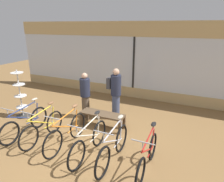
% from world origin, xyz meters
% --- Properties ---
extents(ground_plane, '(24.00, 24.00, 0.00)m').
position_xyz_m(ground_plane, '(0.00, 0.00, 0.00)').
color(ground_plane, olive).
extents(shop_back_wall, '(12.00, 0.08, 3.20)m').
position_xyz_m(shop_back_wall, '(0.00, 4.20, 1.64)').
color(shop_back_wall, tan).
rests_on(shop_back_wall, ground_plane).
extents(bicycle_far_left, '(0.46, 1.73, 1.02)m').
position_xyz_m(bicycle_far_left, '(-1.76, -0.13, 0.37)').
color(bicycle_far_left, black).
rests_on(bicycle_far_left, ground_plane).
extents(bicycle_left, '(0.46, 1.65, 1.02)m').
position_xyz_m(bicycle_left, '(-1.11, -0.13, 0.38)').
color(bicycle_left, black).
rests_on(bicycle_left, ground_plane).
extents(bicycle_center_left, '(0.46, 1.76, 1.04)m').
position_xyz_m(bicycle_center_left, '(-0.35, -0.09, 0.40)').
color(bicycle_center_left, black).
rests_on(bicycle_center_left, ground_plane).
extents(bicycle_center_right, '(0.46, 1.74, 1.03)m').
position_xyz_m(bicycle_center_right, '(0.40, -0.20, 0.39)').
color(bicycle_center_right, black).
rests_on(bicycle_center_right, ground_plane).
extents(bicycle_right, '(0.46, 1.73, 1.03)m').
position_xyz_m(bicycle_right, '(1.03, -0.18, 0.39)').
color(bicycle_right, black).
rests_on(bicycle_right, ground_plane).
extents(bicycle_far_right, '(0.46, 1.65, 1.01)m').
position_xyz_m(bicycle_far_right, '(1.82, -0.15, 0.37)').
color(bicycle_far_right, black).
rests_on(bicycle_far_right, ground_plane).
extents(accessory_rack, '(0.48, 0.48, 1.66)m').
position_xyz_m(accessory_rack, '(-2.87, 0.75, 0.68)').
color(accessory_rack, '#333333').
rests_on(accessory_rack, ground_plane).
extents(display_bench, '(1.40, 0.44, 0.46)m').
position_xyz_m(display_bench, '(0.02, 1.23, 0.37)').
color(display_bench, brown).
rests_on(display_bench, ground_plane).
extents(customer_near_rack, '(0.52, 0.40, 1.74)m').
position_xyz_m(customer_near_rack, '(0.14, 1.96, 0.94)').
color(customer_near_rack, '#424C6B').
rests_on(customer_near_rack, ground_plane).
extents(customer_by_window, '(0.41, 0.41, 1.57)m').
position_xyz_m(customer_by_window, '(-0.83, 1.64, 0.82)').
color(customer_by_window, brown).
rests_on(customer_by_window, ground_plane).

